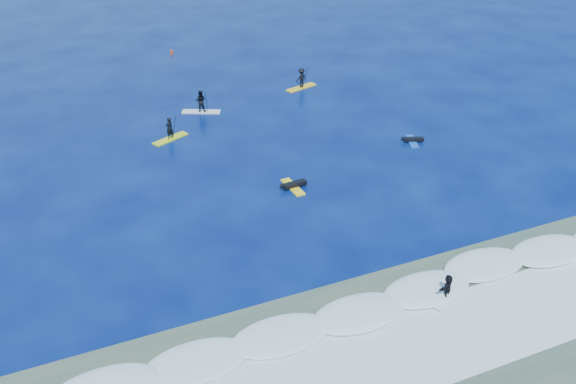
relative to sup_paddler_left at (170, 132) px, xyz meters
name	(u,v)px	position (x,y,z in m)	size (l,w,h in m)	color
ground	(321,202)	(6.39, -12.42, -0.62)	(160.00, 160.00, 0.00)	#030D49
shallow_water	(458,351)	(6.39, -26.42, -0.62)	(90.00, 13.00, 0.01)	#3E5444
breaking_wave	(409,298)	(6.39, -22.42, -0.62)	(40.00, 6.00, 0.30)	white
whitewater	(445,337)	(6.39, -25.42, -0.62)	(34.00, 5.00, 0.02)	silver
sup_paddler_left	(170,132)	(0.00, 0.00, 0.00)	(2.89, 1.82, 2.00)	yellow
sup_paddler_center	(201,103)	(3.55, 3.92, 0.18)	(3.11, 1.99, 2.16)	silver
sup_paddler_right	(301,79)	(13.15, 5.57, 0.18)	(3.03, 1.54, 2.07)	yellow
prone_paddler_near	(293,185)	(5.46, -10.12, -0.46)	(1.87, 2.39, 0.49)	yellow
prone_paddler_far	(412,140)	(16.19, -7.47, -0.47)	(1.65, 2.18, 0.44)	blue
wave_surfer	(447,288)	(7.89, -23.32, 0.18)	(1.99, 1.40, 1.42)	white
marker_buoy	(172,52)	(4.98, 18.91, -0.34)	(0.27, 0.27, 0.64)	red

